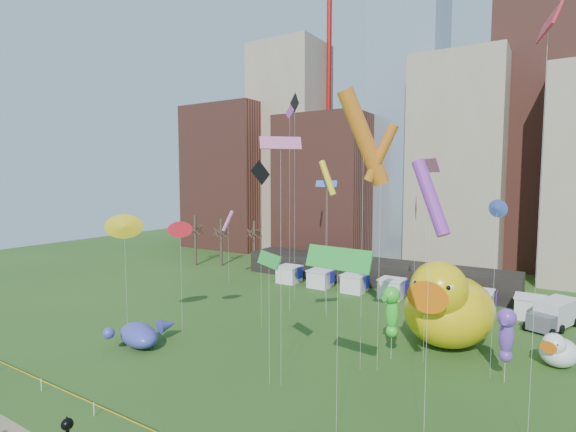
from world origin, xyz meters
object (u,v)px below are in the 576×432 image
Objects in this scene: seahorse_purple at (506,331)px; box_truck at (554,314)px; seahorse_green at (392,307)px; whale_inflatable at (141,334)px; small_duck at (558,350)px; big_duck at (447,306)px.

box_truck is at bearing 83.77° from seahorse_purple.
whale_inflatable is (-19.84, -8.81, -3.33)m from seahorse_green.
seahorse_purple is (8.33, 0.37, -0.46)m from seahorse_green.
small_duck is 13.23m from seahorse_green.
box_truck is (2.92, 15.57, -2.51)m from seahorse_purple.
small_duck is at bearing 38.51° from seahorse_green.
big_duck reaches higher than whale_inflatable.
seahorse_purple is at bearing -36.81° from big_duck.
seahorse_purple is at bearing -78.24° from box_truck.
seahorse_purple reaches higher than small_duck.
seahorse_green is 8.35m from seahorse_purple.
big_duck reaches higher than seahorse_green.
whale_inflatable is at bearing -133.40° from small_duck.
small_duck is at bearing 41.76° from whale_inflatable.
box_truck is at bearing 59.78° from big_duck.
whale_inflatable is at bearing -119.11° from box_truck.
seahorse_green is at bearing -115.18° from big_duck.
seahorse_purple is 29.77m from whale_inflatable.
small_duck is at bearing -65.77° from box_truck.
big_duck is 13.60m from box_truck.
seahorse_green reaches higher than box_truck.
box_truck is (31.09, 24.75, 0.37)m from whale_inflatable.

